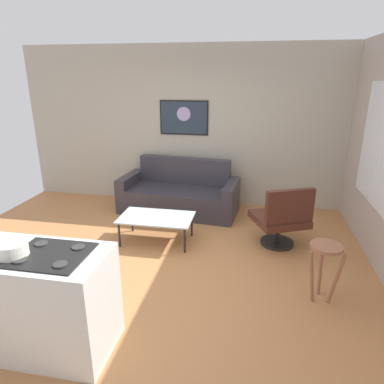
# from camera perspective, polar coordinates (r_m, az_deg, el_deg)

# --- Properties ---
(ground) EXTENTS (6.40, 6.40, 0.04)m
(ground) POSITION_cam_1_polar(r_m,az_deg,el_deg) (4.45, -4.92, -12.40)
(ground) COLOR #B87845
(back_wall) EXTENTS (6.40, 0.05, 2.80)m
(back_wall) POSITION_cam_1_polar(r_m,az_deg,el_deg) (6.23, 0.66, 10.72)
(back_wall) COLOR #AFA998
(back_wall) RESTS_ON ground
(couch) EXTENTS (2.09, 1.05, 0.89)m
(couch) POSITION_cam_1_polar(r_m,az_deg,el_deg) (6.02, -2.09, -0.49)
(couch) COLOR #312D36
(couch) RESTS_ON ground
(coffee_table) EXTENTS (1.03, 0.61, 0.38)m
(coffee_table) POSITION_cam_1_polar(r_m,az_deg,el_deg) (4.91, -5.96, -4.42)
(coffee_table) COLOR silver
(coffee_table) RESTS_ON ground
(armchair) EXTENTS (0.87, 0.86, 0.90)m
(armchair) POSITION_cam_1_polar(r_m,az_deg,el_deg) (4.85, 14.73, -4.23)
(armchair) COLOR black
(armchair) RESTS_ON ground
(bar_stool) EXTENTS (0.38, 0.37, 0.65)m
(bar_stool) POSITION_cam_1_polar(r_m,az_deg,el_deg) (3.84, 21.27, -10.11)
(bar_stool) COLOR #995F44
(bar_stool) RESTS_ON ground
(kitchen_counter) EXTENTS (1.38, 0.64, 0.94)m
(kitchen_counter) POSITION_cam_1_polar(r_m,az_deg,el_deg) (3.37, -25.15, -15.92)
(kitchen_counter) COLOR silver
(kitchen_counter) RESTS_ON ground
(mixing_bowl) EXTENTS (0.24, 0.24, 0.12)m
(mixing_bowl) POSITION_cam_1_polar(r_m,az_deg,el_deg) (3.09, -27.72, -8.55)
(mixing_bowl) COLOR silver
(mixing_bowl) RESTS_ON kitchen_counter
(wall_painting) EXTENTS (0.87, 0.03, 0.60)m
(wall_painting) POSITION_cam_1_polar(r_m,az_deg,el_deg) (6.21, -1.36, 12.26)
(wall_painting) COLOR black
(window) EXTENTS (0.03, 1.42, 1.52)m
(window) POSITION_cam_1_polar(r_m,az_deg,el_deg) (4.88, 28.82, 6.73)
(window) COLOR silver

